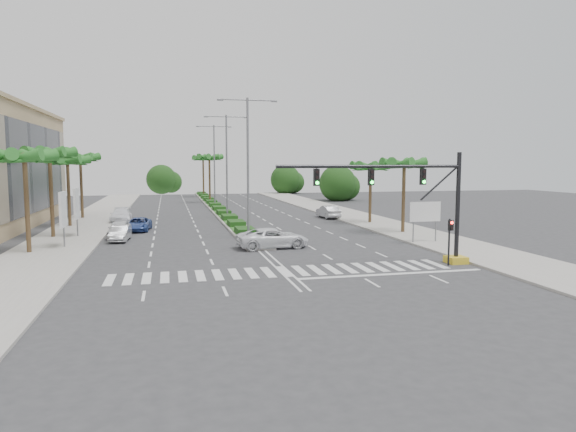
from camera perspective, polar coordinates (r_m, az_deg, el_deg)
name	(u,v)px	position (r m, az deg, el deg)	size (l,w,h in m)	color
ground	(284,272)	(31.04, -0.42, -6.19)	(160.00, 160.00, 0.00)	#333335
footpath_right	(383,225)	(54.61, 10.55, -0.97)	(6.00, 120.00, 0.15)	gray
footpath_left	(73,234)	(50.73, -22.74, -1.85)	(6.00, 120.00, 0.15)	gray
median	(216,207)	(75.18, -8.05, 0.94)	(2.20, 75.00, 0.20)	gray
median_grass	(216,207)	(75.17, -8.05, 1.04)	(1.80, 75.00, 0.04)	#2A6020
signal_gantry	(426,211)	(33.78, 15.10, 0.53)	(12.60, 1.20, 7.20)	gold
pedestrian_signal	(450,234)	(34.01, 17.55, -1.91)	(0.28, 0.36, 3.00)	black
direction_sign	(425,213)	(42.88, 14.99, 0.27)	(2.70, 0.11, 3.40)	slate
billboard_near	(63,210)	(42.47, -23.73, 0.61)	(0.18, 2.10, 4.35)	slate
billboard_far	(76,204)	(48.36, -22.45, 1.25)	(0.18, 2.10, 4.35)	slate
palm_left_near	(25,160)	(40.79, -27.23, 5.51)	(4.57, 4.68, 7.55)	brown
palm_left_mid	(50,156)	(48.60, -24.98, 6.02)	(4.57, 4.68, 7.95)	brown
palm_left_far	(67,163)	(56.45, -23.31, 5.41)	(4.57, 4.68, 7.35)	brown
palm_left_end	(80,160)	(64.35, -22.08, 5.80)	(4.57, 4.68, 7.75)	brown
palm_right_near	(404,166)	(48.49, 12.79, 5.40)	(4.57, 4.68, 7.05)	brown
palm_right_far	(371,169)	(55.80, 9.17, 5.21)	(4.57, 4.68, 6.75)	brown
palm_median_a	(209,159)	(84.87, -8.73, 6.27)	(4.57, 4.68, 8.05)	brown
palm_median_b	(203,160)	(99.83, -9.42, 6.19)	(4.57, 4.68, 8.05)	brown
streetlight_near	(248,160)	(44.12, -4.49, 6.27)	(5.10, 0.25, 12.00)	slate
streetlight_mid	(227,161)	(59.98, -6.83, 6.14)	(5.10, 0.25, 12.00)	slate
streetlight_far	(214,161)	(75.90, -8.19, 6.06)	(5.10, 0.25, 12.00)	slate
car_parked_a	(120,229)	(47.47, -18.21, -1.38)	(1.74, 4.33, 1.48)	silver
car_parked_b	(120,233)	(45.25, -18.14, -1.83)	(1.37, 3.94, 1.30)	#BBBCC0
car_parked_c	(138,224)	(51.47, -16.28, -0.89)	(2.11, 4.57, 1.27)	#304B94
car_parked_d	(121,215)	(59.42, -18.06, 0.06)	(2.14, 5.27, 1.53)	white
car_crossing	(273,238)	(39.43, -1.69, -2.46)	(2.56, 5.55, 1.54)	white
car_right	(328,212)	(61.12, 4.48, 0.48)	(1.60, 4.58, 1.51)	#AAA9AE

